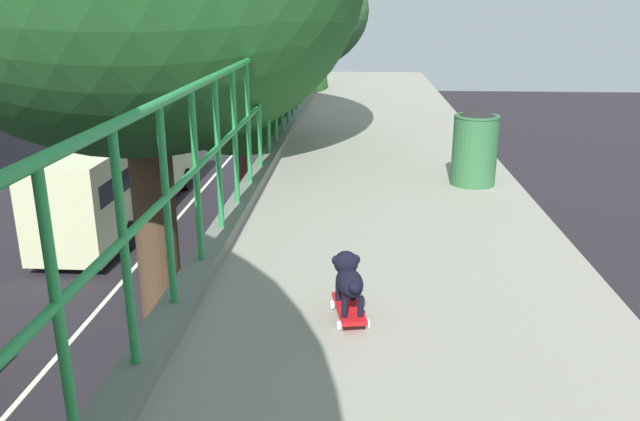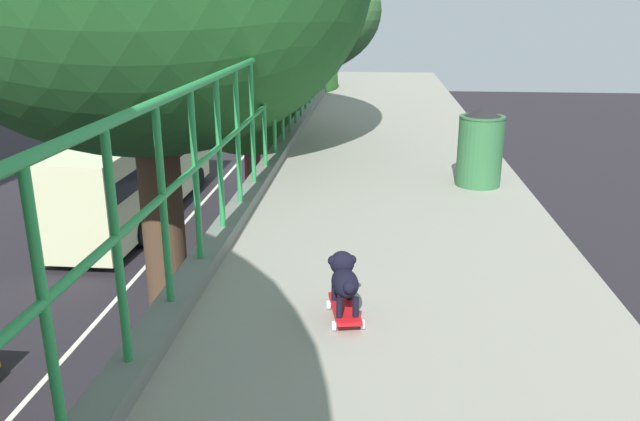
{
  "view_description": "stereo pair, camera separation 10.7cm",
  "coord_description": "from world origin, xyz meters",
  "px_view_note": "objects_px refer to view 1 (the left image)",
  "views": [
    {
      "loc": [
        0.83,
        -2.32,
        7.9
      ],
      "look_at": [
        0.55,
        2.13,
        6.44
      ],
      "focal_mm": 35.31,
      "sensor_mm": 36.0,
      "label": 1
    },
    {
      "loc": [
        0.94,
        -2.31,
        7.9
      ],
      "look_at": [
        0.55,
        2.13,
        6.44
      ],
      "focal_mm": 35.31,
      "sensor_mm": 36.0,
      "label": 2
    }
  ],
  "objects_px": {
    "city_bus": "(125,170)",
    "litter_bin": "(475,146)",
    "toy_skateboard": "(349,309)",
    "small_dog": "(348,277)"
  },
  "relations": [
    {
      "from": "small_dog",
      "to": "litter_bin",
      "type": "xyz_separation_m",
      "value": [
        1.24,
        3.05,
        0.15
      ]
    },
    {
      "from": "toy_skateboard",
      "to": "small_dog",
      "type": "bearing_deg",
      "value": 111.57
    },
    {
      "from": "toy_skateboard",
      "to": "city_bus",
      "type": "bearing_deg",
      "value": 114.66
    },
    {
      "from": "litter_bin",
      "to": "city_bus",
      "type": "bearing_deg",
      "value": 121.82
    },
    {
      "from": "litter_bin",
      "to": "toy_skateboard",
      "type": "bearing_deg",
      "value": -111.83
    },
    {
      "from": "city_bus",
      "to": "small_dog",
      "type": "height_order",
      "value": "small_dog"
    },
    {
      "from": "city_bus",
      "to": "toy_skateboard",
      "type": "relative_size",
      "value": 26.81
    },
    {
      "from": "small_dog",
      "to": "city_bus",
      "type": "bearing_deg",
      "value": 114.66
    },
    {
      "from": "city_bus",
      "to": "litter_bin",
      "type": "bearing_deg",
      "value": -58.18
    },
    {
      "from": "city_bus",
      "to": "litter_bin",
      "type": "xyz_separation_m",
      "value": [
        10.15,
        -16.35,
        4.6
      ]
    }
  ]
}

